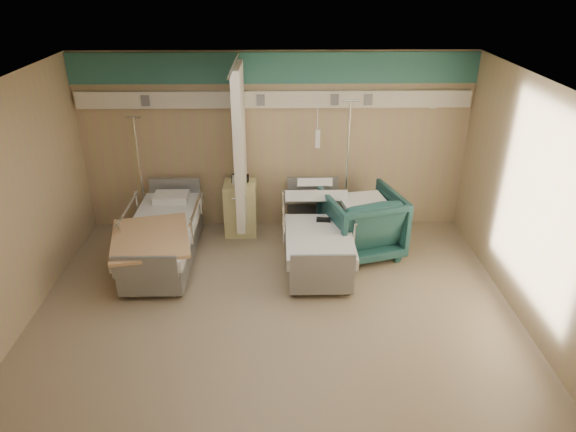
{
  "coord_description": "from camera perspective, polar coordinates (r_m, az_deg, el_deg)",
  "views": [
    {
      "loc": [
        0.07,
        -5.16,
        3.95
      ],
      "look_at": [
        0.17,
        0.6,
        1.08
      ],
      "focal_mm": 32.0,
      "sensor_mm": 36.0,
      "label": 1
    }
  ],
  "objects": [
    {
      "name": "ground",
      "position": [
        6.5,
        -1.46,
        -10.93
      ],
      "size": [
        6.0,
        5.0,
        0.0
      ],
      "primitive_type": "cube",
      "color": "#85745B",
      "rests_on": "ground"
    },
    {
      "name": "room_walls",
      "position": [
        5.8,
        -1.96,
        5.42
      ],
      "size": [
        6.04,
        5.04,
        2.82
      ],
      "color": "tan",
      "rests_on": "ground"
    },
    {
      "name": "bed_right",
      "position": [
        7.43,
        3.2,
        -2.82
      ],
      "size": [
        1.0,
        2.16,
        0.63
      ],
      "primitive_type": null,
      "color": "silver",
      "rests_on": "ground"
    },
    {
      "name": "bed_left",
      "position": [
        7.6,
        -13.61,
        -2.89
      ],
      "size": [
        1.0,
        2.16,
        0.63
      ],
      "primitive_type": null,
      "color": "silver",
      "rests_on": "ground"
    },
    {
      "name": "bedside_cabinet",
      "position": [
        8.18,
        -5.27,
        0.88
      ],
      "size": [
        0.5,
        0.48,
        0.85
      ],
      "primitive_type": "cube",
      "color": "beige",
      "rests_on": "ground"
    },
    {
      "name": "visitor_armchair",
      "position": [
        7.63,
        8.14,
        -0.77
      ],
      "size": [
        1.3,
        1.32,
        0.98
      ],
      "primitive_type": "imported",
      "rotation": [
        0.0,
        0.0,
        3.42
      ],
      "color": "#1D4948",
      "rests_on": "ground"
    },
    {
      "name": "waffle_blanket",
      "position": [
        7.42,
        8.44,
        2.88
      ],
      "size": [
        0.72,
        0.66,
        0.07
      ],
      "primitive_type": "cube",
      "rotation": [
        0.0,
        0.0,
        3.32
      ],
      "color": "white",
      "rests_on": "visitor_armchair"
    },
    {
      "name": "iv_stand_right",
      "position": [
        8.18,
        6.31,
        0.96
      ],
      "size": [
        0.39,
        0.39,
        2.16
      ],
      "rotation": [
        0.0,
        0.0,
        0.05
      ],
      "color": "silver",
      "rests_on": "ground"
    },
    {
      "name": "iv_stand_left",
      "position": [
        8.52,
        -15.56,
        0.78
      ],
      "size": [
        0.34,
        0.34,
        1.9
      ],
      "rotation": [
        0.0,
        0.0,
        0.22
      ],
      "color": "silver",
      "rests_on": "ground"
    },
    {
      "name": "call_remote",
      "position": [
        7.3,
        3.96,
        -0.41
      ],
      "size": [
        0.21,
        0.11,
        0.04
      ],
      "primitive_type": "cube",
      "rotation": [
        0.0,
        0.0,
        -0.1
      ],
      "color": "black",
      "rests_on": "bed_right"
    },
    {
      "name": "tan_blanket",
      "position": [
        7.06,
        -15.06,
        -2.34
      ],
      "size": [
        1.23,
        1.43,
        0.04
      ],
      "primitive_type": "cube",
      "rotation": [
        0.0,
        0.0,
        0.22
      ],
      "color": "tan",
      "rests_on": "bed_left"
    },
    {
      "name": "toiletry_bag",
      "position": [
        8.03,
        -5.34,
        4.17
      ],
      "size": [
        0.27,
        0.22,
        0.13
      ],
      "primitive_type": "cube",
      "rotation": [
        0.0,
        0.0,
        -0.37
      ],
      "color": "black",
      "rests_on": "bedside_cabinet"
    },
    {
      "name": "white_cup",
      "position": [
        7.97,
        -5.93,
        4.0
      ],
      "size": [
        0.11,
        0.11,
        0.13
      ],
      "primitive_type": "cylinder",
      "rotation": [
        0.0,
        0.0,
        0.25
      ],
      "color": "white",
      "rests_on": "bedside_cabinet"
    }
  ]
}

